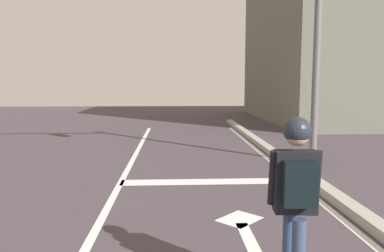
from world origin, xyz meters
TOP-DOWN VIEW (x-y plane):
  - lane_line_center at (-0.00, 6.00)m, footprint 0.12×20.00m
  - lane_line_curbside at (3.32, 6.00)m, footprint 0.12×20.00m
  - stop_bar at (1.73, 7.62)m, footprint 3.47×0.40m
  - lane_arrow_stem at (1.91, 4.79)m, footprint 0.16×1.40m
  - lane_arrow_head at (1.91, 5.64)m, footprint 0.71×0.71m
  - curb_strip at (3.57, 6.00)m, footprint 0.24×24.00m
  - skater at (2.01, 3.62)m, footprint 0.43×0.59m
  - traffic_signal_mast at (3.35, 9.12)m, footprint 4.13×0.34m
  - building_block at (9.89, 19.13)m, footprint 8.84×10.55m

SIDE VIEW (x-z plane):
  - lane_line_center at x=0.00m, z-range 0.00..0.01m
  - lane_line_curbside at x=3.32m, z-range 0.00..0.01m
  - stop_bar at x=1.73m, z-range 0.00..0.01m
  - lane_arrow_stem at x=1.91m, z-range 0.00..0.01m
  - lane_arrow_head at x=1.91m, z-range 0.00..0.01m
  - curb_strip at x=3.57m, z-range 0.00..0.14m
  - skater at x=2.01m, z-range 0.26..1.79m
  - traffic_signal_mast at x=3.35m, z-range 0.89..6.13m
  - building_block at x=9.89m, z-range 0.00..8.81m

